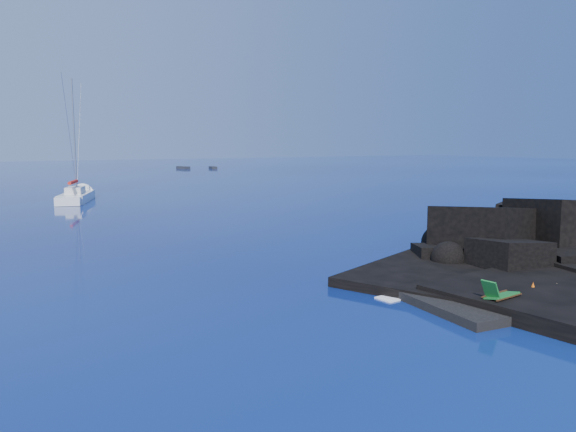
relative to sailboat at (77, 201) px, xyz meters
name	(u,v)px	position (x,y,z in m)	size (l,w,h in m)	color
ground	(434,317)	(3.78, -50.44, 0.00)	(400.00, 400.00, 0.00)	#04073F
headland	(569,264)	(16.78, -47.44, 0.00)	(24.00, 24.00, 3.60)	black
beach	(503,297)	(8.28, -49.94, 0.00)	(8.50, 6.00, 0.70)	black
surf_foam	(434,274)	(8.78, -45.44, 0.00)	(10.00, 8.00, 0.06)	white
sailboat	(77,201)	(0.00, 0.00, 0.00)	(2.71, 12.92, 13.54)	white
deck_chair	(502,290)	(6.31, -51.42, 0.94)	(1.70, 0.74, 1.17)	#166325
towel	(548,290)	(9.68, -51.06, 0.38)	(2.07, 0.98, 0.05)	white
sunbather	(548,287)	(9.68, -51.06, 0.52)	(1.79, 0.44, 0.24)	#E3B177
marker_cone	(533,288)	(8.72, -51.03, 0.59)	(0.31, 0.31, 0.48)	#DF5A0B
distant_boat_a	(183,169)	(37.35, 68.36, 0.00)	(1.39, 4.48, 0.60)	#26262B
distant_boat_b	(213,169)	(43.98, 65.17, 0.00)	(1.29, 4.15, 0.55)	black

